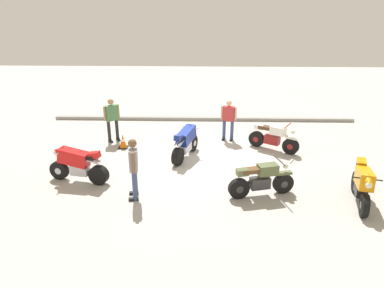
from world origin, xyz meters
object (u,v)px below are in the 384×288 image
(motorcycle_blue_sportbike, at_px, (186,142))
(traffic_cone, at_px, (123,141))
(person_in_gray_shirt, at_px, (134,165))
(motorcycle_orange_sportbike, at_px, (362,184))
(motorcycle_olive_vintage, at_px, (261,180))
(motorcycle_red_sportbike, at_px, (77,164))
(person_in_red_shirt, at_px, (228,118))
(motorcycle_cream_vintage, at_px, (273,138))
(person_in_green_shirt, at_px, (112,117))

(motorcycle_blue_sportbike, distance_m, traffic_cone, 2.58)
(person_in_gray_shirt, bearing_deg, motorcycle_blue_sportbike, -122.25)
(motorcycle_orange_sportbike, height_order, motorcycle_blue_sportbike, same)
(motorcycle_olive_vintage, height_order, person_in_gray_shirt, person_in_gray_shirt)
(motorcycle_red_sportbike, xyz_separation_m, person_in_red_shirt, (4.83, 3.77, 0.33))
(motorcycle_cream_vintage, distance_m, person_in_red_shirt, 1.97)
(person_in_green_shirt, distance_m, traffic_cone, 1.16)
(motorcycle_olive_vintage, relative_size, person_in_green_shirt, 1.11)
(motorcycle_red_sportbike, distance_m, person_in_red_shirt, 6.13)
(motorcycle_blue_sportbike, bearing_deg, person_in_green_shirt, 83.13)
(person_in_green_shirt, bearing_deg, motorcycle_olive_vintage, 12.89)
(person_in_red_shirt, relative_size, person_in_gray_shirt, 0.92)
(motorcycle_orange_sportbike, bearing_deg, person_in_gray_shirt, -76.61)
(motorcycle_orange_sportbike, bearing_deg, person_in_green_shirt, -105.43)
(motorcycle_cream_vintage, relative_size, motorcycle_orange_sportbike, 0.89)
(motorcycle_orange_sportbike, xyz_separation_m, motorcycle_olive_vintage, (-2.66, 0.35, -0.11))
(motorcycle_red_sportbike, relative_size, person_in_red_shirt, 1.19)
(motorcycle_orange_sportbike, distance_m, person_in_red_shirt, 5.86)
(motorcycle_blue_sportbike, bearing_deg, traffic_cone, 91.99)
(traffic_cone, bearing_deg, motorcycle_red_sportbike, -105.76)
(motorcycle_olive_vintage, distance_m, person_in_gray_shirt, 3.60)
(motorcycle_cream_vintage, xyz_separation_m, motorcycle_orange_sportbike, (1.69, -3.78, 0.11))
(motorcycle_cream_vintage, distance_m, person_in_green_shirt, 6.25)
(person_in_gray_shirt, relative_size, traffic_cone, 3.33)
(person_in_red_shirt, height_order, person_in_green_shirt, person_in_green_shirt)
(motorcycle_red_sportbike, height_order, motorcycle_blue_sportbike, same)
(person_in_green_shirt, bearing_deg, motorcycle_orange_sportbike, 21.71)
(person_in_green_shirt, bearing_deg, motorcycle_blue_sportbike, 24.23)
(motorcycle_cream_vintage, bearing_deg, motorcycle_blue_sportbike, -133.71)
(motorcycle_red_sportbike, xyz_separation_m, person_in_gray_shirt, (1.91, -0.92, 0.43))
(motorcycle_cream_vintage, height_order, traffic_cone, motorcycle_cream_vintage)
(motorcycle_orange_sportbike, height_order, person_in_gray_shirt, person_in_gray_shirt)
(motorcycle_blue_sportbike, relative_size, person_in_red_shirt, 1.16)
(motorcycle_blue_sportbike, relative_size, person_in_gray_shirt, 1.07)
(motorcycle_blue_sportbike, distance_m, person_in_green_shirt, 3.36)
(motorcycle_cream_vintage, bearing_deg, traffic_cone, -147.64)
(person_in_gray_shirt, xyz_separation_m, traffic_cone, (-1.13, 3.70, -0.76))
(motorcycle_olive_vintage, bearing_deg, motorcycle_blue_sportbike, 115.55)
(person_in_gray_shirt, bearing_deg, traffic_cone, -81.03)
(motorcycle_blue_sportbike, xyz_separation_m, traffic_cone, (-2.43, 0.82, -0.33))
(traffic_cone, bearing_deg, person_in_gray_shirt, -73.02)
(motorcycle_red_sportbike, height_order, traffic_cone, motorcycle_red_sportbike)
(motorcycle_red_sportbike, distance_m, person_in_gray_shirt, 2.17)
(person_in_red_shirt, bearing_deg, person_in_gray_shirt, -17.06)
(motorcycle_red_sportbike, bearing_deg, motorcycle_orange_sportbike, -174.79)
(motorcycle_red_sportbike, distance_m, motorcycle_olive_vintage, 5.51)
(person_in_green_shirt, xyz_separation_m, traffic_cone, (0.53, -0.72, -0.73))
(motorcycle_orange_sportbike, height_order, motorcycle_red_sportbike, same)
(motorcycle_olive_vintage, xyz_separation_m, person_in_red_shirt, (-0.64, 4.48, 0.44))
(person_in_red_shirt, xyz_separation_m, person_in_green_shirt, (-4.57, -0.27, 0.07))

